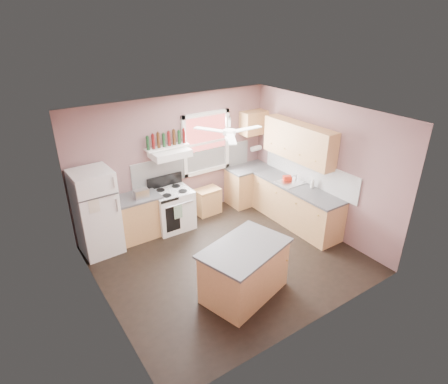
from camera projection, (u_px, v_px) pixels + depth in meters
floor at (229, 259)px, 7.00m from camera, size 4.50×4.50×0.00m
ceiling at (229, 117)px, 5.83m from camera, size 4.50×4.50×0.00m
wall_back at (175, 160)px, 7.92m from camera, size 4.50×0.05×2.70m
wall_right at (321, 167)px, 7.56m from camera, size 0.05×4.00×2.70m
wall_left at (96, 234)px, 5.27m from camera, size 0.05×4.00×2.70m
backsplash_back at (194, 164)px, 8.20m from camera, size 2.90×0.03×0.55m
backsplash_right at (308, 171)px, 7.84m from camera, size 0.03×2.60×0.55m
window_view at (206, 143)px, 8.16m from camera, size 1.00×0.02×1.20m
window_frame at (206, 143)px, 8.14m from camera, size 1.16×0.07×1.36m
refrigerator at (96, 212)px, 6.91m from camera, size 0.73×0.71×1.66m
base_cabinet_left at (138, 218)px, 7.55m from camera, size 0.90×0.60×0.86m
counter_left at (135, 198)px, 7.35m from camera, size 0.92×0.62×0.04m
toaster at (141, 194)px, 7.26m from camera, size 0.29×0.17×0.18m
stove at (173, 209)px, 7.86m from camera, size 0.80×0.66×0.86m
range_hood at (170, 153)px, 7.49m from camera, size 0.78×0.50×0.14m
bottle_shelf at (167, 147)px, 7.53m from camera, size 0.90×0.26×0.03m
cart at (208, 202)px, 8.50m from camera, size 0.56×0.38×0.55m
base_cabinet_corner at (248, 185)px, 8.96m from camera, size 1.00×0.60×0.86m
base_cabinet_right at (295, 206)px, 8.02m from camera, size 0.60×2.20×0.86m
counter_corner at (249, 168)px, 8.77m from camera, size 1.02×0.62×0.04m
counter_right at (297, 187)px, 7.82m from camera, size 0.62×2.22×0.04m
sink at (290, 183)px, 7.96m from camera, size 0.55×0.45×0.03m
faucet at (296, 178)px, 8.01m from camera, size 0.03×0.03×0.14m
upper_cabinet_right at (299, 142)px, 7.65m from camera, size 0.33×1.80×0.76m
upper_cabinet_corner at (254, 123)px, 8.52m from camera, size 0.60×0.33×0.52m
paper_towel at (256, 148)px, 8.89m from camera, size 0.26×0.12×0.12m
island at (244, 272)px, 5.97m from camera, size 1.49×1.16×0.86m
island_top at (245, 248)px, 5.78m from camera, size 1.59×1.26×0.04m
ceiling_fan_hub at (229, 132)px, 5.94m from camera, size 0.20×0.20×0.08m
soap_bottle at (313, 183)px, 7.67m from camera, size 0.12×0.12×0.22m
red_caddy at (287, 178)px, 8.05m from camera, size 0.21×0.18×0.10m
wine_bottles at (166, 139)px, 7.46m from camera, size 0.86×0.06×0.31m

